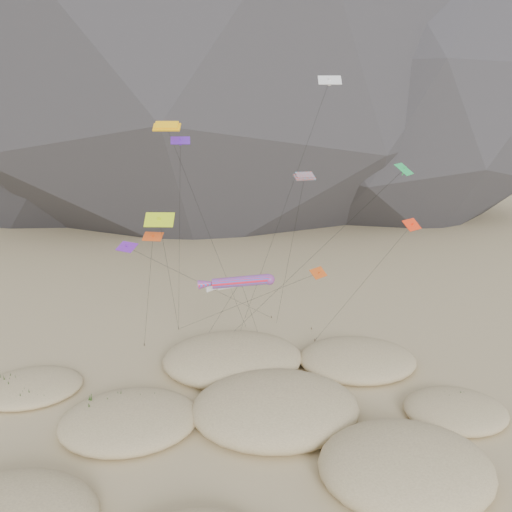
{
  "coord_description": "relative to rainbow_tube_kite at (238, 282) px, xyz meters",
  "views": [
    {
      "loc": [
        -4.71,
        -33.9,
        24.85
      ],
      "look_at": [
        1.83,
        12.0,
        12.85
      ],
      "focal_mm": 35.0,
      "sensor_mm": 36.0,
      "label": 1
    }
  ],
  "objects": [
    {
      "name": "ground",
      "position": [
        0.21,
        -9.23,
        -11.22
      ],
      "size": [
        500.0,
        500.0,
        0.0
      ],
      "primitive_type": "plane",
      "color": "#CCB789",
      "rests_on": "ground"
    },
    {
      "name": "dunes",
      "position": [
        -0.05,
        -5.33,
        -10.48
      ],
      "size": [
        48.15,
        36.58,
        3.85
      ],
      "color": "#CCB789",
      "rests_on": "ground"
    },
    {
      "name": "dune_grass",
      "position": [
        -0.29,
        -4.54,
        -10.39
      ],
      "size": [
        44.23,
        27.18,
        1.57
      ],
      "color": "black",
      "rests_on": "ground"
    },
    {
      "name": "kite_stakes",
      "position": [
        1.57,
        13.55,
        -11.07
      ],
      "size": [
        20.69,
        8.14,
        0.3
      ],
      "color": "#3F2D1E",
      "rests_on": "ground"
    },
    {
      "name": "rainbow_tube_kite",
      "position": [
        0.0,
        0.0,
        0.0
      ],
      "size": [
        7.57,
        12.96,
        12.0
      ],
      "color": "#FF1A31",
      "rests_on": "ground"
    },
    {
      "name": "white_tube_kite",
      "position": [
        0.19,
        2.61,
        -1.0
      ],
      "size": [
        5.89,
        11.55,
        10.81
      ],
      "color": "white",
      "rests_on": "ground"
    },
    {
      "name": "orange_parafoil",
      "position": [
        -5.85,
        5.19,
        13.39
      ],
      "size": [
        9.91,
        11.9,
        25.41
      ],
      "color": "#FFB30D",
      "rests_on": "ground"
    },
    {
      "name": "multi_parafoil",
      "position": [
        6.1,
        0.84,
        9.0
      ],
      "size": [
        2.05,
        17.0,
        21.0
      ],
      "color": "#FD2F1A",
      "rests_on": "ground"
    },
    {
      "name": "delta_kites",
      "position": [
        3.43,
        2.29,
        7.06
      ],
      "size": [
        29.3,
        22.39,
        29.63
      ],
      "color": "#BAD616",
      "rests_on": "ground"
    }
  ]
}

